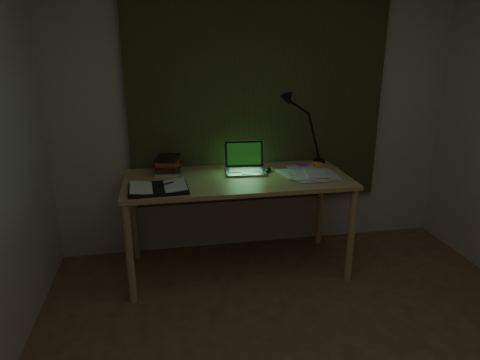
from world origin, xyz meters
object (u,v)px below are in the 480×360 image
object	(u,v)px
laptop	(246,159)
open_textbook	(158,188)
desk	(237,224)
loose_papers	(308,174)
desk_lamp	(321,129)
book_stack	(168,165)

from	to	relation	value
laptop	open_textbook	size ratio (longest dim) A/B	0.89
open_textbook	desk	bearing A→B (deg)	14.87
loose_papers	desk_lamp	xyz separation A→B (m)	(0.22, 0.35, 0.29)
loose_papers	laptop	bearing A→B (deg)	162.39
desk	laptop	world-z (taller)	laptop
desk	loose_papers	distance (m)	0.71
book_stack	open_textbook	bearing A→B (deg)	-101.94
laptop	desk_lamp	xyz separation A→B (m)	(0.70, 0.20, 0.18)
desk	desk_lamp	distance (m)	1.10
desk_lamp	desk	bearing A→B (deg)	-151.33
desk	book_stack	xyz separation A→B (m)	(-0.53, 0.20, 0.48)
laptop	loose_papers	distance (m)	0.51
open_textbook	desk_lamp	distance (m)	1.52
loose_papers	desk_lamp	size ratio (longest dim) A/B	0.65
desk	loose_papers	size ratio (longest dim) A/B	4.52
book_stack	desk_lamp	xyz separation A→B (m)	(1.32, 0.11, 0.23)
open_textbook	loose_papers	xyz separation A→B (m)	(1.18, 0.15, -0.01)
laptop	book_stack	size ratio (longest dim) A/B	1.67
laptop	open_textbook	bearing A→B (deg)	-152.34
desk_lamp	open_textbook	bearing A→B (deg)	-152.86
open_textbook	loose_papers	bearing A→B (deg)	4.43
loose_papers	book_stack	bearing A→B (deg)	167.48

